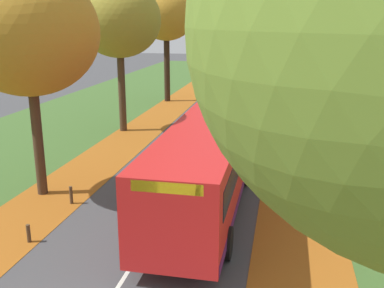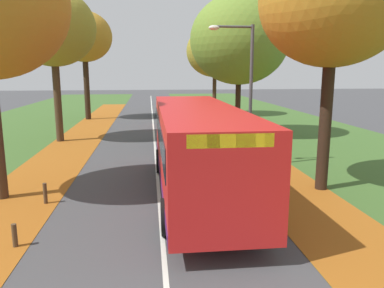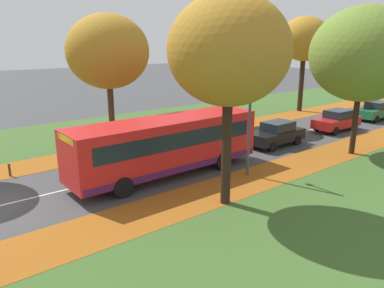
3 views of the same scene
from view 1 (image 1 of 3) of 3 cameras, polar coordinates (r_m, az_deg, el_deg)
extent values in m
cube|color=#3D6028|center=(29.91, -14.56, 2.42)|extent=(12.00, 90.00, 0.01)
cube|color=#9E5619|center=(22.77, -10.70, -1.44)|extent=(2.80, 60.00, 0.00)
cube|color=#3D6028|center=(27.42, 22.52, 0.53)|extent=(12.00, 90.00, 0.01)
cube|color=#9E5619|center=(21.15, 13.08, -2.92)|extent=(2.80, 60.00, 0.00)
cube|color=silver|center=(27.18, 3.15, 1.59)|extent=(0.12, 80.00, 0.01)
cylinder|color=#422D1E|center=(17.96, -18.97, 0.34)|extent=(0.38, 0.38, 4.24)
ellipsoid|color=#AD7A23|center=(17.40, -20.17, 13.23)|extent=(5.08, 5.08, 4.58)
cylinder|color=#422D1E|center=(27.24, -8.89, 6.54)|extent=(0.43, 0.43, 4.74)
ellipsoid|color=olive|center=(26.91, -9.27, 15.36)|extent=(4.84, 4.84, 4.35)
cylinder|color=black|center=(37.00, -3.19, 9.45)|extent=(0.47, 0.47, 5.22)
ellipsoid|color=#AD7A23|center=(36.78, -3.30, 16.20)|extent=(4.64, 4.64, 4.18)
cylinder|color=black|center=(15.34, 18.30, -1.43)|extent=(0.41, 0.41, 4.61)
ellipsoid|color=#AD7A23|center=(14.72, 19.70, 14.12)|extent=(4.87, 4.87, 4.38)
cylinder|color=black|center=(26.28, 14.79, 4.77)|extent=(0.34, 0.34, 3.74)
ellipsoid|color=olive|center=(25.86, 15.45, 13.86)|extent=(6.11, 6.11, 5.50)
cylinder|color=#382619|center=(37.34, 14.69, 8.05)|extent=(0.36, 0.36, 3.95)
ellipsoid|color=olive|center=(37.06, 15.11, 14.07)|extent=(5.20, 5.20, 4.68)
cylinder|color=#4C3823|center=(14.79, -20.04, -10.63)|extent=(0.12, 0.12, 0.58)
cylinder|color=#4C3823|center=(17.18, -15.10, -6.30)|extent=(0.12, 0.12, 0.68)
cylinder|color=#47474C|center=(18.23, 11.88, 3.92)|extent=(0.14, 0.14, 6.00)
cylinder|color=#47474C|center=(17.89, 9.78, 13.19)|extent=(1.60, 0.10, 0.10)
ellipsoid|color=silver|center=(17.94, 7.15, 13.14)|extent=(0.44, 0.28, 0.20)
cube|color=red|center=(15.65, 1.70, -2.49)|extent=(2.50, 10.40, 2.50)
cube|color=#19232D|center=(10.84, -3.11, -9.04)|extent=(2.30, 0.10, 1.30)
cube|color=#19232D|center=(15.53, 1.71, -1.09)|extent=(2.54, 9.15, 0.80)
cube|color=#4C1951|center=(16.01, 1.66, -6.13)|extent=(2.52, 10.19, 0.32)
cube|color=yellow|center=(10.54, -3.19, -5.53)|extent=(1.75, 0.08, 0.28)
cylinder|color=black|center=(13.04, 4.37, -12.41)|extent=(0.30, 0.96, 0.96)
cylinder|color=black|center=(13.49, -5.88, -11.42)|extent=(0.30, 0.96, 0.96)
cylinder|color=black|center=(18.60, 6.82, -3.67)|extent=(0.30, 0.96, 0.96)
cylinder|color=black|center=(18.92, -0.36, -3.21)|extent=(0.30, 0.96, 0.96)
cube|color=black|center=(24.43, 5.13, 1.55)|extent=(1.77, 4.23, 0.70)
cube|color=#19232D|center=(24.43, 5.20, 3.11)|extent=(1.48, 2.04, 0.60)
cylinder|color=black|center=(23.20, 6.70, -0.15)|extent=(0.23, 0.64, 0.64)
cylinder|color=black|center=(23.36, 2.87, 0.04)|extent=(0.23, 0.64, 0.64)
cylinder|color=black|center=(25.71, 7.14, 1.40)|extent=(0.23, 0.64, 0.64)
cylinder|color=black|center=(25.85, 3.68, 1.57)|extent=(0.23, 0.64, 0.64)
cube|color=#B21919|center=(31.30, 6.93, 4.63)|extent=(1.83, 4.25, 0.70)
cube|color=#19232D|center=(31.33, 7.00, 5.85)|extent=(1.51, 2.06, 0.60)
cylinder|color=black|center=(30.03, 8.10, 3.43)|extent=(0.24, 0.65, 0.64)
cylinder|color=black|center=(30.21, 5.14, 3.60)|extent=(0.24, 0.65, 0.64)
cylinder|color=black|center=(32.57, 8.55, 4.37)|extent=(0.24, 0.65, 0.64)
cylinder|color=black|center=(32.73, 5.82, 4.52)|extent=(0.24, 0.65, 0.64)
cube|color=#1E6038|center=(37.79, 7.62, 6.50)|extent=(1.87, 4.27, 0.70)
cube|color=#19232D|center=(37.84, 7.68, 7.51)|extent=(1.53, 2.07, 0.60)
cylinder|color=black|center=(36.49, 8.58, 5.58)|extent=(0.25, 0.65, 0.64)
cylinder|color=black|center=(36.67, 6.14, 5.72)|extent=(0.25, 0.65, 0.64)
cylinder|color=black|center=(39.05, 8.97, 6.22)|extent=(0.25, 0.65, 0.64)
cylinder|color=black|center=(39.22, 6.68, 6.35)|extent=(0.25, 0.65, 0.64)
camera|label=2|loc=(5.37, -43.65, -16.28)|focal=35.00mm
camera|label=3|loc=(13.35, 84.18, 2.52)|focal=35.00mm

